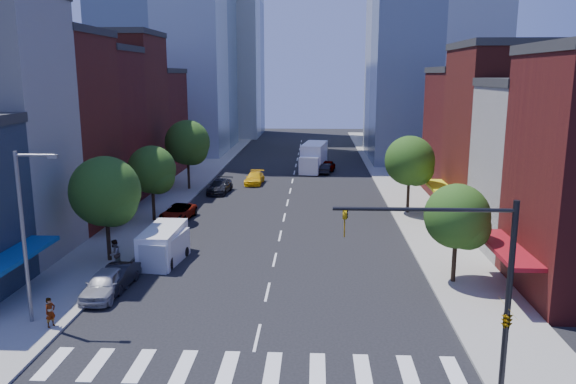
{
  "coord_description": "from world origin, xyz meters",
  "views": [
    {
      "loc": [
        2.82,
        -25.74,
        12.86
      ],
      "look_at": [
        0.96,
        11.59,
        5.0
      ],
      "focal_mm": 35.0,
      "sensor_mm": 36.0,
      "label": 1
    }
  ],
  "objects_px": {
    "cargo_van_far": "(163,245)",
    "box_truck": "(314,158)",
    "parked_car_third": "(178,212)",
    "parked_car_second": "(117,277)",
    "traffic_car_oncoming": "(325,169)",
    "traffic_car_far": "(328,165)",
    "parked_car_front": "(105,284)",
    "parked_car_rear": "(220,186)",
    "pedestrian_far": "(114,254)",
    "pedestrian_near": "(50,312)",
    "taxi": "(255,178)",
    "cargo_van_near": "(165,250)"
  },
  "relations": [
    {
      "from": "pedestrian_far",
      "to": "box_truck",
      "type": "bearing_deg",
      "value": 171.9
    },
    {
      "from": "pedestrian_far",
      "to": "parked_car_third",
      "type": "bearing_deg",
      "value": -174.59
    },
    {
      "from": "parked_car_second",
      "to": "parked_car_rear",
      "type": "xyz_separation_m",
      "value": [
        1.54,
        28.29,
        0.05
      ]
    },
    {
      "from": "taxi",
      "to": "pedestrian_near",
      "type": "relative_size",
      "value": 3.07
    },
    {
      "from": "cargo_van_near",
      "to": "box_truck",
      "type": "relative_size",
      "value": 0.52
    },
    {
      "from": "taxi",
      "to": "box_truck",
      "type": "distance_m",
      "value": 12.33
    },
    {
      "from": "cargo_van_near",
      "to": "traffic_car_oncoming",
      "type": "distance_m",
      "value": 38.46
    },
    {
      "from": "traffic_car_oncoming",
      "to": "pedestrian_far",
      "type": "distance_m",
      "value": 40.93
    },
    {
      "from": "parked_car_second",
      "to": "cargo_van_far",
      "type": "bearing_deg",
      "value": 78.76
    },
    {
      "from": "traffic_car_far",
      "to": "pedestrian_far",
      "type": "xyz_separation_m",
      "value": [
        -15.07,
        -40.51,
        0.42
      ]
    },
    {
      "from": "taxi",
      "to": "parked_car_second",
      "type": "bearing_deg",
      "value": -95.3
    },
    {
      "from": "parked_car_rear",
      "to": "cargo_van_far",
      "type": "xyz_separation_m",
      "value": [
        -0.12,
        -23.06,
        0.44
      ]
    },
    {
      "from": "taxi",
      "to": "pedestrian_near",
      "type": "distance_m",
      "value": 39.89
    },
    {
      "from": "cargo_van_far",
      "to": "box_truck",
      "type": "height_order",
      "value": "box_truck"
    },
    {
      "from": "traffic_car_oncoming",
      "to": "traffic_car_far",
      "type": "distance_m",
      "value": 2.32
    },
    {
      "from": "cargo_van_near",
      "to": "parked_car_third",
      "type": "bearing_deg",
      "value": 106.64
    },
    {
      "from": "parked_car_rear",
      "to": "pedestrian_near",
      "type": "xyz_separation_m",
      "value": [
        -2.96,
        -34.08,
        0.2
      ]
    },
    {
      "from": "parked_car_second",
      "to": "parked_car_third",
      "type": "distance_m",
      "value": 16.42
    },
    {
      "from": "parked_car_third",
      "to": "pedestrian_near",
      "type": "distance_m",
      "value": 22.25
    },
    {
      "from": "parked_car_front",
      "to": "traffic_car_oncoming",
      "type": "xyz_separation_m",
      "value": [
        13.6,
        42.67,
        -0.13
      ]
    },
    {
      "from": "cargo_van_far",
      "to": "pedestrian_near",
      "type": "distance_m",
      "value": 11.38
    },
    {
      "from": "cargo_van_far",
      "to": "box_truck",
      "type": "distance_m",
      "value": 39.86
    },
    {
      "from": "parked_car_third",
      "to": "parked_car_front",
      "type": "bearing_deg",
      "value": -84.36
    },
    {
      "from": "box_truck",
      "to": "pedestrian_near",
      "type": "distance_m",
      "value": 51.24
    },
    {
      "from": "traffic_car_far",
      "to": "box_truck",
      "type": "distance_m",
      "value": 2.27
    },
    {
      "from": "parked_car_front",
      "to": "cargo_van_far",
      "type": "distance_m",
      "value": 6.79
    },
    {
      "from": "taxi",
      "to": "box_truck",
      "type": "xyz_separation_m",
      "value": [
        6.99,
        10.1,
        1.03
      ]
    },
    {
      "from": "parked_car_front",
      "to": "parked_car_rear",
      "type": "relative_size",
      "value": 0.9
    },
    {
      "from": "cargo_van_near",
      "to": "pedestrian_near",
      "type": "distance_m",
      "value": 10.93
    },
    {
      "from": "parked_car_third",
      "to": "cargo_van_far",
      "type": "xyz_separation_m",
      "value": [
        1.67,
        -11.19,
        0.48
      ]
    },
    {
      "from": "parked_car_rear",
      "to": "parked_car_third",
      "type": "bearing_deg",
      "value": -93.47
    },
    {
      "from": "parked_car_second",
      "to": "traffic_car_far",
      "type": "distance_m",
      "value": 45.74
    },
    {
      "from": "cargo_van_near",
      "to": "cargo_van_far",
      "type": "relative_size",
      "value": 0.87
    },
    {
      "from": "traffic_car_oncoming",
      "to": "parked_car_second",
      "type": "bearing_deg",
      "value": 77.84
    },
    {
      "from": "pedestrian_near",
      "to": "pedestrian_far",
      "type": "distance_m",
      "value": 8.9
    },
    {
      "from": "traffic_car_oncoming",
      "to": "pedestrian_far",
      "type": "xyz_separation_m",
      "value": [
        -14.6,
        -38.23,
        0.49
      ]
    },
    {
      "from": "parked_car_front",
      "to": "traffic_car_oncoming",
      "type": "distance_m",
      "value": 44.79
    },
    {
      "from": "pedestrian_far",
      "to": "pedestrian_near",
      "type": "bearing_deg",
      "value": 8.61
    },
    {
      "from": "taxi",
      "to": "traffic_car_oncoming",
      "type": "bearing_deg",
      "value": 44.93
    },
    {
      "from": "pedestrian_far",
      "to": "taxi",
      "type": "bearing_deg",
      "value": 178.48
    },
    {
      "from": "parked_car_third",
      "to": "traffic_car_oncoming",
      "type": "distance_m",
      "value": 28.38
    },
    {
      "from": "pedestrian_near",
      "to": "traffic_car_oncoming",
      "type": "bearing_deg",
      "value": 9.7
    },
    {
      "from": "cargo_van_near",
      "to": "parked_car_rear",
      "type": "bearing_deg",
      "value": 97.52
    },
    {
      "from": "parked_car_rear",
      "to": "traffic_car_far",
      "type": "xyz_separation_m",
      "value": [
        12.28,
        15.32,
        -0.02
      ]
    },
    {
      "from": "parked_car_rear",
      "to": "cargo_van_far",
      "type": "bearing_deg",
      "value": -85.17
    },
    {
      "from": "parked_car_third",
      "to": "parked_car_second",
      "type": "bearing_deg",
      "value": -83.47
    },
    {
      "from": "parked_car_third",
      "to": "taxi",
      "type": "relative_size",
      "value": 1.04
    },
    {
      "from": "traffic_car_far",
      "to": "box_truck",
      "type": "bearing_deg",
      "value": 3.33
    },
    {
      "from": "parked_car_third",
      "to": "pedestrian_near",
      "type": "height_order",
      "value": "pedestrian_near"
    },
    {
      "from": "traffic_car_oncoming",
      "to": "taxi",
      "type": "bearing_deg",
      "value": 47.84
    }
  ]
}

